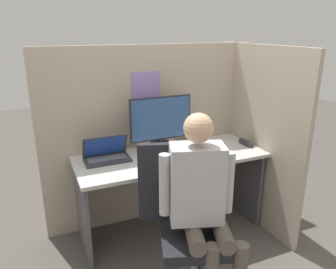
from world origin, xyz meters
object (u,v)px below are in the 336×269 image
office_chair (184,219)px  stapler (246,143)px  carrot_toy (201,156)px  coffee_mug (192,139)px  monitor (161,121)px  person (203,200)px  laptop (107,155)px  paper_box (161,148)px

office_chair → stapler: bearing=33.3°
carrot_toy → coffee_mug: bearing=74.7°
monitor → person: bearing=-96.1°
office_chair → carrot_toy: bearing=51.3°
office_chair → coffee_mug: office_chair is taller
laptop → coffee_mug: 0.83m
stapler → coffee_mug: size_ratio=1.56×
laptop → person: 1.00m
carrot_toy → coffee_mug: coffee_mug is taller
paper_box → office_chair: 0.84m
monitor → carrot_toy: (0.24, -0.31, -0.26)m
stapler → office_chair: (-0.94, -0.62, -0.22)m
stapler → person: (-0.89, -0.77, -0.00)m
stapler → coffee_mug: bearing=154.9°
paper_box → coffee_mug: coffee_mug is taller
carrot_toy → office_chair: bearing=-128.7°
office_chair → person: person is taller
paper_box → carrot_toy: paper_box is taller
monitor → carrot_toy: size_ratio=4.31×
monitor → paper_box: bearing=-90.0°
paper_box → carrot_toy: bearing=-52.9°
person → carrot_toy: bearing=62.1°
stapler → office_chair: 1.15m
paper_box → person: bearing=-96.1°
stapler → person: size_ratio=0.12×
monitor → person: (-0.10, -0.95, -0.26)m
coffee_mug → office_chair: bearing=-120.1°
person → coffee_mug: bearing=66.3°
laptop → coffee_mug: size_ratio=3.52×
monitor → coffee_mug: (0.33, 0.04, -0.23)m
stapler → carrot_toy: (-0.55, -0.13, 0.00)m
paper_box → office_chair: bearing=-100.8°
coffee_mug → paper_box: bearing=-173.5°
laptop → carrot_toy: (0.73, -0.28, -0.02)m
monitor → stapler: 0.85m
monitor → person: 0.99m
carrot_toy → person: size_ratio=0.10×
laptop → office_chair: office_chair is taller
monitor → carrot_toy: 0.47m
paper_box → monitor: (-0.00, 0.00, 0.25)m
monitor → person: size_ratio=0.42×
coffee_mug → carrot_toy: bearing=-105.3°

